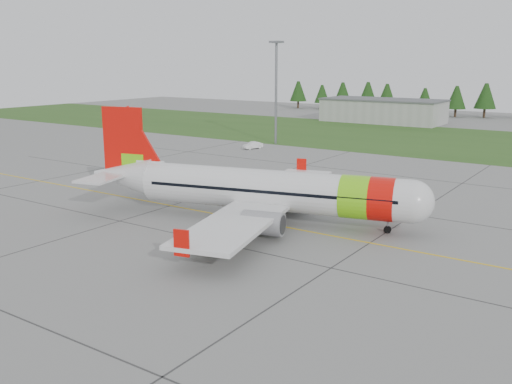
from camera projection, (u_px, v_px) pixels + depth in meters
The scene contains 8 objects.
ground at pixel (233, 246), 52.29m from camera, with size 320.00×320.00×0.00m, color gray.
aircraft at pixel (264, 190), 59.91m from camera, with size 37.66×35.42×11.60m.
follow_me_car at pixel (206, 226), 51.57m from camera, with size 1.65×1.39×4.09m, color #D5C10B.
service_van at pixel (253, 138), 109.62m from camera, with size 1.43×1.35×4.09m, color white.
grass_strip at pixel (467, 142), 118.38m from camera, with size 320.00×50.00×0.03m, color #30561E.
taxi_guideline at pixel (279, 226), 58.74m from camera, with size 120.00×0.25×0.02m, color gold.
hangar_west at pixel (383, 111), 156.69m from camera, with size 32.00×14.00×6.00m, color #A8A8A3.
floodlight_mast at pixel (276, 94), 114.30m from camera, with size 0.50×0.50×20.00m, color slate.
Camera 1 is at (29.73, -40.03, 16.65)m, focal length 40.00 mm.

